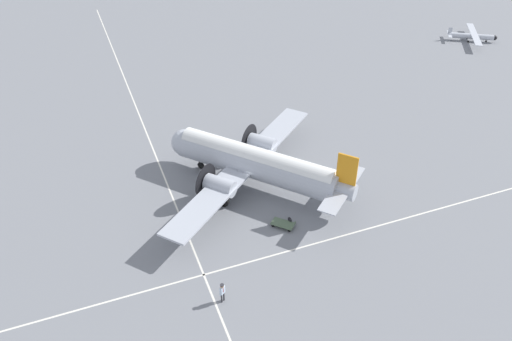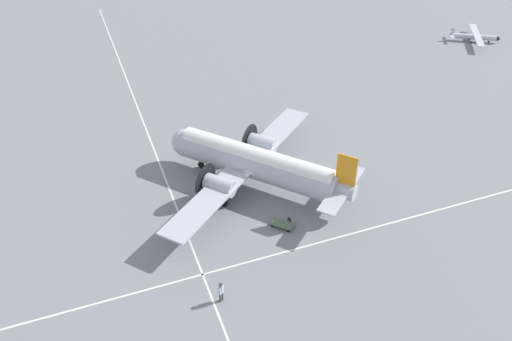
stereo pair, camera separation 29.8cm
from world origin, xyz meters
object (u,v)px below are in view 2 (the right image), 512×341
suitcase_near_door (289,221)px  baggage_cart (283,224)px  light_aircraft_distant (475,37)px  airliner_main (252,162)px  crew_foreground (221,291)px

suitcase_near_door → baggage_cart: bearing=-75.0°
suitcase_near_door → light_aircraft_distant: bearing=123.2°
suitcase_near_door → airliner_main: bearing=-170.2°
crew_foreground → light_aircraft_distant: size_ratio=0.19×
light_aircraft_distant → airliner_main: bearing=-120.7°
airliner_main → light_aircraft_distant: airliner_main is taller
suitcase_near_door → baggage_cart: (0.19, -0.71, 0.03)m
crew_foreground → baggage_cart: (-5.80, 7.26, -0.80)m
crew_foreground → suitcase_near_door: 10.00m
airliner_main → baggage_cart: size_ratio=9.07×
crew_foreground → suitcase_near_door: size_ratio=3.23×
suitcase_near_door → light_aircraft_distant: 52.72m
suitcase_near_door → baggage_cart: size_ratio=0.25×
airliner_main → baggage_cart: bearing=143.0°
airliner_main → baggage_cart: 6.92m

